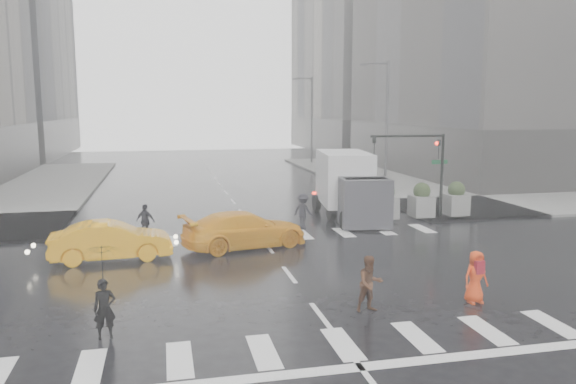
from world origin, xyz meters
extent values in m
plane|color=black|center=(0.00, 0.00, 0.00)|extent=(120.00, 120.00, 0.00)
cube|color=slate|center=(19.50, 17.50, 0.07)|extent=(35.00, 35.00, 0.15)
cube|color=#292825|center=(29.00, 27.00, 2.20)|extent=(26.05, 26.05, 4.40)
cube|color=gray|center=(29.00, 56.00, 18.00)|extent=(26.00, 26.00, 36.00)
cube|color=#292825|center=(29.00, 56.00, 2.20)|extent=(26.05, 26.05, 4.40)
cylinder|color=black|center=(10.00, 8.00, 2.25)|extent=(0.16, 0.16, 4.50)
cylinder|color=black|center=(8.00, 8.00, 4.40)|extent=(4.00, 0.12, 0.12)
imported|color=black|center=(9.75, 8.00, 3.70)|extent=(0.16, 0.20, 1.00)
imported|color=black|center=(6.20, 8.00, 3.90)|extent=(0.16, 0.20, 1.00)
sphere|color=#FF190C|center=(9.65, 8.00, 4.00)|extent=(0.20, 0.20, 0.20)
cube|color=#0B5024|center=(10.00, 8.30, 3.00)|extent=(0.90, 0.03, 0.22)
cylinder|color=#59595B|center=(11.00, 18.00, 4.50)|extent=(0.20, 0.20, 9.00)
cylinder|color=#59595B|center=(10.10, 18.00, 8.80)|extent=(1.80, 0.12, 0.12)
cube|color=#59595B|center=(9.20, 18.00, 8.70)|extent=(0.50, 0.22, 0.15)
cylinder|color=#59595B|center=(11.00, 38.00, 4.50)|extent=(0.20, 0.20, 9.00)
cylinder|color=#59595B|center=(10.10, 38.00, 8.80)|extent=(1.80, 0.12, 0.12)
cube|color=#59595B|center=(9.20, 38.00, 8.70)|extent=(0.50, 0.22, 0.15)
cube|color=slate|center=(7.00, 8.20, 0.70)|extent=(1.10, 1.10, 1.10)
sphere|color=black|center=(7.00, 8.20, 1.50)|extent=(0.90, 0.90, 0.90)
cube|color=slate|center=(9.00, 8.20, 0.70)|extent=(1.10, 1.10, 1.10)
sphere|color=black|center=(9.00, 8.20, 1.50)|extent=(0.90, 0.90, 0.90)
cube|color=slate|center=(11.00, 8.20, 0.70)|extent=(1.10, 1.10, 1.10)
sphere|color=black|center=(11.00, 8.20, 1.50)|extent=(0.90, 0.90, 0.90)
imported|color=black|center=(-5.80, -4.31, 0.77)|extent=(0.62, 0.47, 1.55)
imported|color=black|center=(-5.80, -4.31, 1.99)|extent=(1.12, 1.14, 0.88)
imported|color=#482A19|center=(1.47, -4.00, 0.82)|extent=(0.87, 0.72, 1.65)
imported|color=#E93C10|center=(4.84, -4.00, 0.80)|extent=(0.82, 0.57, 1.60)
cube|color=maroon|center=(4.84, -4.18, 1.15)|extent=(0.29, 0.18, 0.40)
imported|color=black|center=(-5.07, 6.90, 0.77)|extent=(1.06, 0.91, 1.54)
imported|color=black|center=(2.38, 7.43, 0.85)|extent=(1.18, 1.23, 1.70)
imported|color=#FFA50D|center=(-6.27, 3.43, 0.75)|extent=(4.65, 1.92, 1.50)
imported|color=#FFA50D|center=(-0.96, 4.23, 0.77)|extent=(5.03, 3.17, 1.53)
cube|color=silver|center=(5.30, 10.01, 2.10)|extent=(2.45, 4.70, 2.76)
cube|color=#323237|center=(5.30, 6.74, 1.28)|extent=(2.35, 1.84, 2.35)
cube|color=black|center=(5.30, 6.74, 1.99)|extent=(2.04, 0.92, 0.92)
cylinder|color=black|center=(4.23, 6.54, 0.46)|extent=(0.29, 0.92, 0.92)
cylinder|color=black|center=(6.38, 6.54, 0.46)|extent=(0.29, 0.92, 0.92)
cylinder|color=black|center=(4.23, 8.79, 0.46)|extent=(0.29, 0.92, 0.92)
cylinder|color=black|center=(6.38, 8.79, 0.46)|extent=(0.29, 0.92, 0.92)
cylinder|color=black|center=(4.23, 11.65, 0.46)|extent=(0.29, 0.92, 0.92)
cylinder|color=black|center=(6.38, 11.65, 0.46)|extent=(0.29, 0.92, 0.92)
camera|label=1|loc=(-4.23, -18.64, 5.84)|focal=35.00mm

